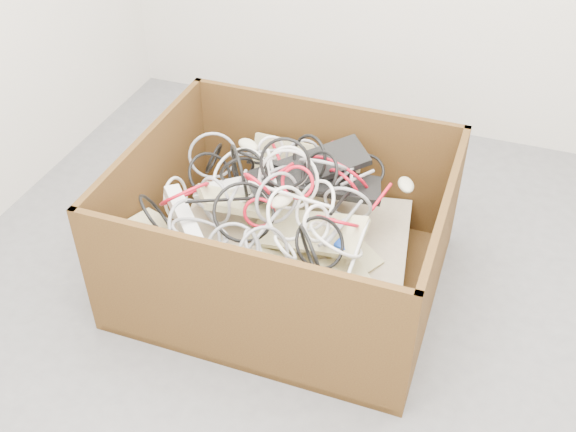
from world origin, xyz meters
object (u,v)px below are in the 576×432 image
(vga_plug, at_px, (342,245))
(cardboard_box, at_px, (282,251))
(power_strip_right, at_px, (183,216))
(power_strip_left, at_px, (236,187))

(vga_plug, bearing_deg, cardboard_box, 172.99)
(power_strip_right, bearing_deg, vga_plug, 51.14)
(power_strip_left, xyz_separation_m, vga_plug, (0.45, -0.17, -0.01))
(vga_plug, bearing_deg, power_strip_right, -158.05)
(cardboard_box, height_order, power_strip_left, cardboard_box)
(power_strip_left, height_order, vga_plug, power_strip_left)
(power_strip_left, bearing_deg, vga_plug, -38.14)
(cardboard_box, xyz_separation_m, power_strip_right, (-0.30, -0.16, 0.21))
(cardboard_box, bearing_deg, power_strip_left, 163.28)
(cardboard_box, xyz_separation_m, vga_plug, (0.25, -0.11, 0.20))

